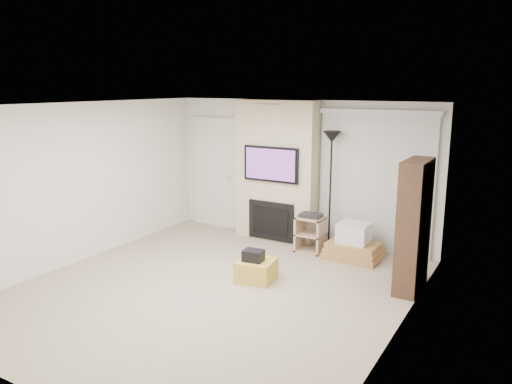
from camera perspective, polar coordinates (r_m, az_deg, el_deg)
The scene contains 16 objects.
floor at distance 7.01m, azimuth -5.03°, elevation -11.05°, with size 5.00×5.50×0.00m, color tan.
ceiling at distance 6.45m, azimuth -5.45°, elevation 9.83°, with size 5.00×5.50×0.00m, color white.
wall_back at distance 8.95m, azimuth 5.00°, elevation 2.44°, with size 5.00×2.50×0.00m, color silver.
wall_front at distance 4.75m, azimuth -24.97°, elevation -7.54°, with size 5.00×2.50×0.00m, color silver.
wall_left at distance 8.29m, azimuth -19.47°, elevation 1.00°, with size 5.50×2.50×0.00m, color silver.
wall_right at distance 5.60m, azimuth 16.20°, elevation -3.96°, with size 5.50×2.50×0.00m, color silver.
hvac_vent at distance 6.91m, azimuth 1.22°, elevation 10.01°, with size 0.35×0.18×0.01m, color silver.
ottoman at distance 7.25m, azimuth 0.05°, elevation -8.91°, with size 0.50×0.50×0.30m, color gold.
black_bag at distance 7.15m, azimuth -0.30°, elevation -7.26°, with size 0.28×0.22×0.16m, color black.
fireplace_wall at distance 8.93m, azimuth 2.38°, elevation 2.35°, with size 1.50×0.47×2.50m.
entry_door at distance 9.85m, azimuth -4.63°, elevation 2.17°, with size 1.02×0.11×2.14m.
vertical_blinds at distance 8.41m, azimuth 13.51°, elevation 1.67°, with size 1.98×0.10×2.37m.
floor_lamp at distance 8.39m, azimuth 8.60°, elevation 4.00°, with size 0.30×0.30×2.01m.
av_stand at distance 8.43m, azimuth 6.24°, elevation -4.53°, with size 0.45×0.38×0.66m.
box_stack at distance 8.24m, azimuth 11.08°, elevation -5.96°, with size 0.89×0.68×0.59m.
bookshelf at distance 7.03m, azimuth 17.58°, elevation -3.73°, with size 0.30×0.80×1.80m.
Camera 1 is at (3.75, -5.24, 2.76)m, focal length 35.00 mm.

